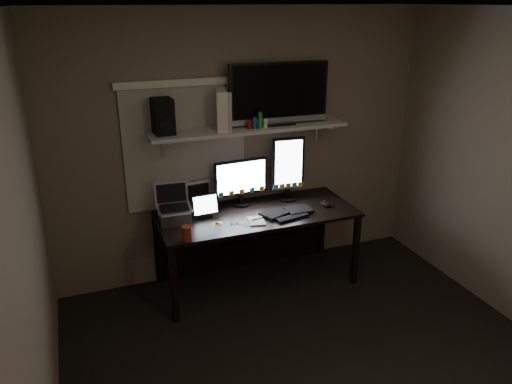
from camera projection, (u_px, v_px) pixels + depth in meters
name	position (u px, v px, depth m)	size (l,w,h in m)	color
floor	(328.00, 381.00, 3.56)	(3.60, 3.60, 0.00)	black
ceiling	(353.00, 8.00, 2.65)	(3.60, 3.60, 0.00)	silver
back_wall	(243.00, 147.00, 4.68)	(3.60, 3.60, 0.00)	#746653
left_wall	(24.00, 274.00, 2.51)	(3.60, 3.60, 0.00)	#746653
window_blinds	(186.00, 148.00, 4.46)	(1.10, 0.02, 1.10)	#BBB5A7
desk	(253.00, 225.00, 4.71)	(1.80, 0.75, 0.73)	black
wall_shelf	(249.00, 129.00, 4.44)	(1.80, 0.35, 0.03)	beige
monitor_landscape	(241.00, 182.00, 4.62)	(0.52, 0.05, 0.45)	black
monitor_portrait	(288.00, 169.00, 4.72)	(0.31, 0.06, 0.63)	black
keyboard	(286.00, 212.00, 4.51)	(0.48, 0.19, 0.03)	black
mouse	(326.00, 204.00, 4.67)	(0.08, 0.12, 0.04)	black
notepad	(256.00, 221.00, 4.35)	(0.14, 0.19, 0.01)	silver
tablet	(205.00, 206.00, 4.40)	(0.25, 0.11, 0.22)	black
file_sorter	(197.00, 195.00, 4.61)	(0.20, 0.09, 0.25)	black
laptop	(174.00, 205.00, 4.28)	(0.29, 0.24, 0.33)	#B0B0B5
cup	(187.00, 233.00, 4.00)	(0.08, 0.08, 0.12)	maroon
sticky_notes	(231.00, 223.00, 4.31)	(0.27, 0.20, 0.00)	yellow
tv	(279.00, 94.00, 4.44)	(0.92, 0.17, 0.55)	black
game_console	(221.00, 110.00, 4.31)	(0.09, 0.29, 0.34)	silver
speaker	(163.00, 116.00, 4.16)	(0.16, 0.20, 0.30)	black
bottles	(258.00, 120.00, 4.36)	(0.23, 0.05, 0.14)	#A50F0C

